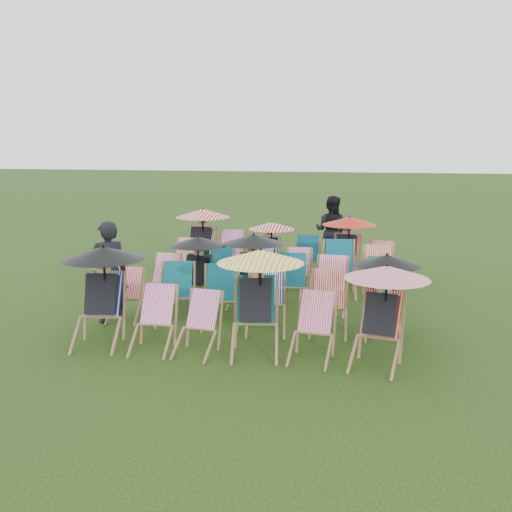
% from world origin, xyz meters
% --- Properties ---
extents(ground, '(100.00, 100.00, 0.00)m').
position_xyz_m(ground, '(0.00, 0.00, 0.00)').
color(ground, black).
rests_on(ground, ground).
extents(deckchair_0, '(1.20, 1.30, 1.42)m').
position_xyz_m(deckchair_0, '(-1.96, -2.23, 0.75)').
color(deckchair_0, '#896140').
rests_on(deckchair_0, ground).
extents(deckchair_1, '(0.63, 0.84, 0.87)m').
position_xyz_m(deckchair_1, '(-1.12, -2.33, 0.43)').
color(deckchair_1, '#896140').
rests_on(deckchair_1, ground).
extents(deckchair_2, '(0.62, 0.81, 0.82)m').
position_xyz_m(deckchair_2, '(-0.47, -2.32, 0.41)').
color(deckchair_2, '#896140').
rests_on(deckchair_2, ground).
extents(deckchair_3, '(1.21, 1.31, 1.44)m').
position_xyz_m(deckchair_3, '(0.33, -2.11, 0.76)').
color(deckchair_3, '#896140').
rests_on(deckchair_3, ground).
extents(deckchair_4, '(0.65, 0.85, 0.87)m').
position_xyz_m(deckchair_4, '(1.12, -2.23, 0.43)').
color(deckchair_4, '#896140').
rests_on(deckchair_4, ground).
extents(deckchair_5, '(1.11, 1.19, 1.32)m').
position_xyz_m(deckchair_5, '(2.00, -2.25, 0.70)').
color(deckchair_5, '#896140').
rests_on(deckchair_5, ground).
extents(deckchair_6, '(0.63, 0.81, 0.81)m').
position_xyz_m(deckchair_6, '(-2.11, -1.08, 0.41)').
color(deckchair_6, '#896140').
rests_on(deckchair_6, ground).
extents(deckchair_7, '(0.77, 0.96, 0.93)m').
position_xyz_m(deckchair_7, '(-1.26, -1.03, 0.47)').
color(deckchair_7, '#896140').
rests_on(deckchair_7, ground).
extents(deckchair_8, '(0.77, 0.96, 0.93)m').
position_xyz_m(deckchair_8, '(-0.48, -1.08, 0.47)').
color(deckchair_8, '#896140').
rests_on(deckchair_8, ground).
extents(deckchair_9, '(0.78, 0.99, 0.98)m').
position_xyz_m(deckchair_9, '(0.28, -1.17, 0.49)').
color(deckchair_9, '#896140').
rests_on(deckchair_9, ground).
extents(deckchair_10, '(0.66, 0.88, 0.92)m').
position_xyz_m(deckchair_10, '(1.24, -1.07, 0.46)').
color(deckchair_10, '#896140').
rests_on(deckchair_10, ground).
extents(deckchair_11, '(1.04, 1.10, 1.23)m').
position_xyz_m(deckchair_11, '(2.05, -1.00, 0.65)').
color(deckchair_11, '#896140').
rests_on(deckchair_11, ground).
extents(deckchair_12, '(0.58, 0.80, 0.85)m').
position_xyz_m(deckchair_12, '(-1.90, 0.03, 0.43)').
color(deckchair_12, '#896140').
rests_on(deckchair_12, ground).
extents(deckchair_13, '(1.03, 1.09, 1.23)m').
position_xyz_m(deckchair_13, '(-1.28, 0.05, 0.65)').
color(deckchair_13, '#896140').
rests_on(deckchair_13, ground).
extents(deckchair_14, '(1.09, 1.14, 1.29)m').
position_xyz_m(deckchair_14, '(-0.27, 0.14, 0.68)').
color(deckchair_14, '#896140').
rests_on(deckchair_14, ground).
extents(deckchair_15, '(0.65, 0.89, 0.94)m').
position_xyz_m(deckchair_15, '(0.48, 0.08, 0.47)').
color(deckchair_15, '#896140').
rests_on(deckchair_15, ground).
extents(deckchair_16, '(0.64, 0.87, 0.92)m').
position_xyz_m(deckchair_16, '(1.17, 0.08, 0.46)').
color(deckchair_16, '#896140').
rests_on(deckchair_16, ground).
extents(deckchair_17, '(0.65, 0.89, 0.94)m').
position_xyz_m(deckchair_17, '(2.04, 0.03, 0.47)').
color(deckchair_17, '#896140').
rests_on(deckchair_17, ground).
extents(deckchair_18, '(0.69, 0.91, 0.94)m').
position_xyz_m(deckchair_18, '(-1.92, 1.24, 0.47)').
color(deckchair_18, '#896140').
rests_on(deckchair_18, ground).
extents(deckchair_19, '(0.67, 0.86, 0.87)m').
position_xyz_m(deckchair_19, '(-1.11, 1.18, 0.43)').
color(deckchair_19, '#896140').
rests_on(deckchair_19, ground).
extents(deckchair_20, '(0.77, 0.96, 0.94)m').
position_xyz_m(deckchair_20, '(-0.38, 1.21, 0.47)').
color(deckchair_20, '#896140').
rests_on(deckchair_20, ground).
extents(deckchair_21, '(0.61, 0.81, 0.84)m').
position_xyz_m(deckchair_21, '(0.46, 1.20, 0.42)').
color(deckchair_21, '#896140').
rests_on(deckchair_21, ground).
extents(deckchair_22, '(0.77, 1.00, 1.02)m').
position_xyz_m(deckchair_22, '(1.25, 1.24, 0.51)').
color(deckchair_22, '#896140').
rests_on(deckchair_22, ground).
extents(deckchair_23, '(0.73, 0.94, 0.95)m').
position_xyz_m(deckchair_23, '(2.01, 1.15, 0.48)').
color(deckchair_23, '#896140').
rests_on(deckchair_23, ground).
extents(deckchair_24, '(1.22, 1.27, 1.45)m').
position_xyz_m(deckchair_24, '(-1.94, 2.49, 0.76)').
color(deckchair_24, '#896140').
rests_on(deckchair_24, ground).
extents(deckchair_25, '(0.72, 0.94, 0.96)m').
position_xyz_m(deckchair_25, '(-1.21, 2.42, 0.48)').
color(deckchair_25, '#896140').
rests_on(deckchair_25, ground).
extents(deckchair_26, '(1.01, 1.09, 1.20)m').
position_xyz_m(deckchair_26, '(-0.34, 2.45, 0.63)').
color(deckchair_26, '#896140').
rests_on(deckchair_26, ground).
extents(deckchair_27, '(0.68, 0.88, 0.90)m').
position_xyz_m(deckchair_27, '(0.50, 2.37, 0.45)').
color(deckchair_27, '#896140').
rests_on(deckchair_27, ground).
extents(deckchair_28, '(1.15, 1.21, 1.36)m').
position_xyz_m(deckchair_28, '(1.30, 2.46, 0.72)').
color(deckchair_28, '#896140').
rests_on(deckchair_28, ground).
extents(deckchair_29, '(0.65, 0.84, 0.84)m').
position_xyz_m(deckchair_29, '(2.01, 2.35, 0.42)').
color(deckchair_29, '#896140').
rests_on(deckchair_29, ground).
extents(person_left, '(0.73, 0.69, 1.67)m').
position_xyz_m(person_left, '(-2.30, -1.25, 0.83)').
color(person_left, black).
rests_on(person_left, ground).
extents(person_rear, '(0.94, 0.82, 1.67)m').
position_xyz_m(person_rear, '(0.87, 3.98, 0.83)').
color(person_rear, black).
rests_on(person_rear, ground).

